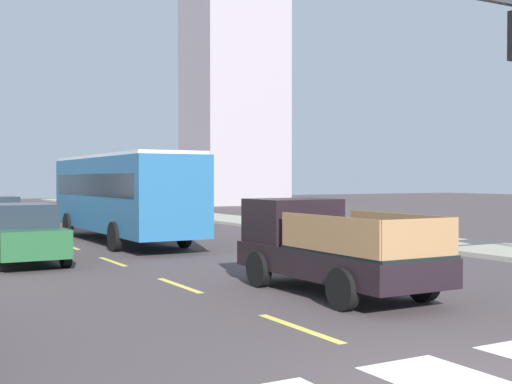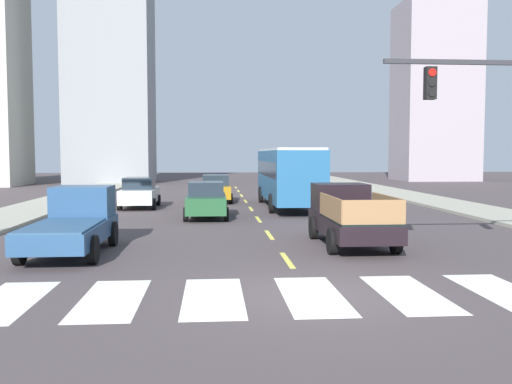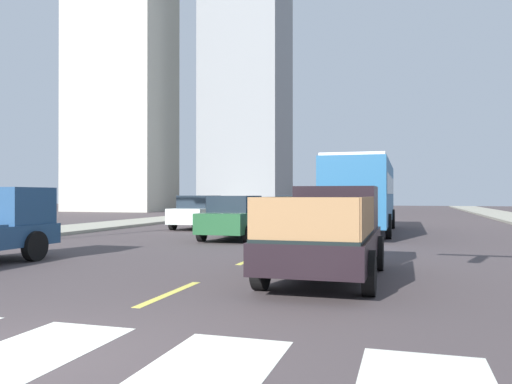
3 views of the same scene
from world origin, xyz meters
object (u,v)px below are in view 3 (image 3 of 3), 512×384
at_px(sedan_mid, 200,212).
at_px(sedan_near_right, 295,211).
at_px(sedan_far, 236,218).
at_px(pickup_stakebed, 329,233).
at_px(city_bus, 363,191).

bearing_deg(sedan_mid, sedan_near_right, 40.78).
height_order(sedan_far, sedan_mid, same).
bearing_deg(pickup_stakebed, city_bus, 92.94).
bearing_deg(sedan_far, pickup_stakebed, -59.39).
xyz_separation_m(pickup_stakebed, sedan_mid, (-8.62, 13.25, -0.08)).
xyz_separation_m(city_bus, sedan_mid, (-8.31, 0.45, -1.09)).
xyz_separation_m(sedan_far, sedan_mid, (-3.77, 5.33, 0.00)).
relative_size(city_bus, sedan_near_right, 2.45).
distance_m(sedan_near_right, sedan_mid, 5.44).
relative_size(pickup_stakebed, sedan_mid, 1.18).
bearing_deg(city_bus, sedan_near_right, 135.02).
bearing_deg(sedan_far, sedan_near_right, 85.92).
bearing_deg(sedan_mid, pickup_stakebed, -54.62).
xyz_separation_m(city_bus, sedan_far, (-4.53, -4.88, -1.09)).
bearing_deg(sedan_far, city_bus, 46.29).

